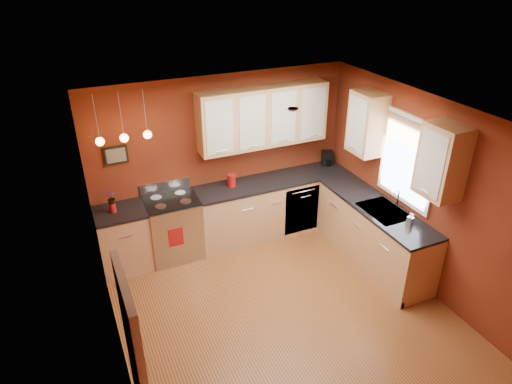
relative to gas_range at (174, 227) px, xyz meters
name	(u,v)px	position (x,y,z in m)	size (l,w,h in m)	color
floor	(283,311)	(0.92, -1.80, -0.48)	(4.20, 4.20, 0.00)	#9B5C2D
ceiling	(290,119)	(0.92, -1.80, 2.12)	(4.00, 4.20, 0.02)	silver
wall_back	(223,159)	(0.92, 0.30, 0.82)	(4.00, 0.02, 2.60)	maroon
wall_front	(409,356)	(0.92, -3.90, 0.82)	(4.00, 0.02, 2.60)	maroon
wall_left	(109,270)	(-1.08, -1.80, 0.82)	(0.02, 4.20, 2.60)	maroon
wall_right	(421,193)	(2.92, -1.80, 0.82)	(0.02, 4.20, 2.60)	maroon
base_cabinets_back_left	(124,240)	(-0.73, 0.00, -0.03)	(0.70, 0.60, 0.90)	tan
base_cabinets_back_right	(273,206)	(1.65, 0.00, -0.03)	(2.54, 0.60, 0.90)	tan
base_cabinets_right	(373,235)	(2.62, -1.35, -0.03)	(0.60, 2.10, 0.90)	tan
counter_back_left	(119,212)	(-0.73, 0.00, 0.44)	(0.70, 0.62, 0.04)	black
counter_back_right	(274,181)	(1.65, 0.00, 0.44)	(2.54, 0.62, 0.04)	black
counter_right	(377,207)	(2.62, -1.35, 0.44)	(0.62, 2.10, 0.04)	black
gas_range	(174,227)	(0.00, 0.00, 0.00)	(0.76, 0.64, 1.11)	#B1B0B5
dishwasher_front	(302,210)	(2.02, -0.29, -0.03)	(0.60, 0.02, 0.80)	#B1B0B5
sink	(384,212)	(2.62, -1.50, 0.43)	(0.50, 0.70, 0.33)	#9A999F
window	(408,158)	(2.89, -1.50, 1.21)	(0.06, 1.02, 1.22)	white
door_left_wall	(140,378)	(-1.05, -3.00, 0.54)	(0.12, 0.82, 2.05)	white
upper_cabinets_back	(263,117)	(1.52, 0.12, 1.47)	(2.00, 0.35, 0.90)	tan
upper_cabinets_right	(401,140)	(2.75, -1.48, 1.47)	(0.35, 1.95, 0.90)	tan
wall_picture	(116,155)	(-0.63, 0.28, 1.17)	(0.32, 0.03, 0.26)	black
pendant_lights	(124,137)	(-0.53, -0.05, 1.53)	(0.71, 0.11, 0.66)	#9A999F
red_canister	(232,180)	(0.97, 0.06, 0.56)	(0.13, 0.13, 0.20)	#A71213
red_vase	(113,208)	(-0.81, 0.00, 0.53)	(0.09, 0.09, 0.14)	#A71213
flowers	(111,198)	(-0.81, 0.00, 0.67)	(0.10, 0.10, 0.19)	#A71213
coffee_maker	(327,159)	(2.71, 0.13, 0.57)	(0.21, 0.21, 0.25)	black
soap_pump	(410,219)	(2.70, -1.93, 0.54)	(0.07, 0.08, 0.17)	white
dish_towel	(176,237)	(-0.05, -0.33, 0.04)	(0.21, 0.01, 0.29)	#A71213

